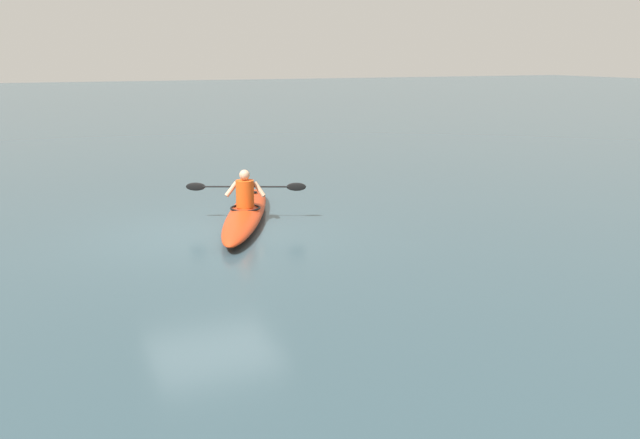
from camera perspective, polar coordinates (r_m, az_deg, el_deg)
ground_plane at (r=13.29m, az=-9.12°, el=-1.15°), size 160.00×160.00×0.00m
kayak at (r=14.13m, az=-6.15°, el=0.48°), size 2.68×4.86×0.32m
kayaker at (r=13.98m, az=-6.22°, el=2.35°), size 2.26×1.04×0.76m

